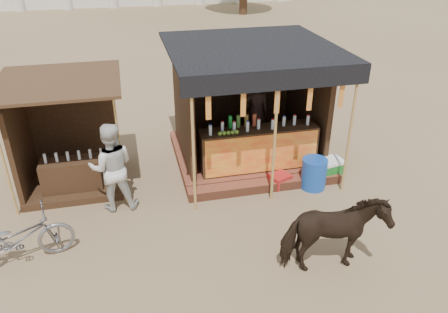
% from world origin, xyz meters
% --- Properties ---
extents(ground, '(120.00, 120.00, 0.00)m').
position_xyz_m(ground, '(0.00, 0.00, 0.00)').
color(ground, '#846B4C').
rests_on(ground, ground).
extents(main_stall, '(3.60, 3.61, 2.78)m').
position_xyz_m(main_stall, '(1.01, 3.36, 1.03)').
color(main_stall, brown).
rests_on(main_stall, ground).
extents(secondary_stall, '(2.40, 2.40, 2.38)m').
position_xyz_m(secondary_stall, '(-3.17, 3.24, 0.85)').
color(secondary_stall, '#3C2715').
rests_on(secondary_stall, ground).
extents(cow, '(1.65, 0.78, 1.38)m').
position_xyz_m(cow, '(1.27, -0.65, 0.69)').
color(cow, black).
rests_on(cow, ground).
extents(motorbike, '(1.90, 1.01, 0.95)m').
position_xyz_m(motorbike, '(-3.73, 0.69, 0.47)').
color(motorbike, gray).
rests_on(motorbike, ground).
extents(bystander, '(0.91, 0.72, 1.83)m').
position_xyz_m(bystander, '(-2.14, 2.00, 0.91)').
color(bystander, silver).
rests_on(bystander, ground).
extents(blue_barrel, '(0.64, 0.64, 0.68)m').
position_xyz_m(blue_barrel, '(2.03, 1.79, 0.34)').
color(blue_barrel, '#1545A3').
rests_on(blue_barrel, ground).
extents(red_crate, '(0.52, 0.49, 0.28)m').
position_xyz_m(red_crate, '(1.34, 2.00, 0.14)').
color(red_crate, '#AA1D1C').
rests_on(red_crate, ground).
extents(cooler, '(0.71, 0.55, 0.46)m').
position_xyz_m(cooler, '(2.49, 2.07, 0.23)').
color(cooler, '#1A7524').
rests_on(cooler, ground).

